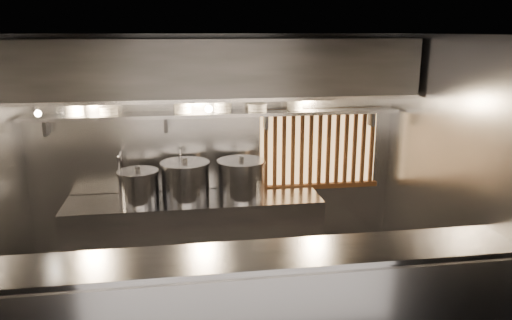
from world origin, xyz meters
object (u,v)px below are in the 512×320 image
object	(u,v)px
pendant_bulb	(209,109)
stock_pot_left	(138,187)
heat_lamp	(35,108)
stock_pot_right	(241,179)
stock_pot_mid	(186,181)

from	to	relation	value
pendant_bulb	stock_pot_left	distance (m)	1.21
heat_lamp	pendant_bulb	bearing A→B (deg)	11.00
pendant_bulb	stock_pot_right	world-z (taller)	pendant_bulb
stock_pot_left	stock_pot_mid	distance (m)	0.54
stock_pot_mid	stock_pot_left	bearing A→B (deg)	-174.64
pendant_bulb	stock_pot_mid	distance (m)	0.89
stock_pot_mid	pendant_bulb	bearing A→B (deg)	9.89
pendant_bulb	stock_pot_left	world-z (taller)	pendant_bulb
stock_pot_mid	heat_lamp	bearing A→B (deg)	-168.78
pendant_bulb	stock_pot_mid	bearing A→B (deg)	-170.11
heat_lamp	stock_pot_mid	world-z (taller)	heat_lamp
pendant_bulb	stock_pot_left	bearing A→B (deg)	-173.02
stock_pot_left	heat_lamp	bearing A→B (deg)	-165.58
pendant_bulb	stock_pot_mid	size ratio (longest dim) A/B	0.32
heat_lamp	stock_pot_right	world-z (taller)	heat_lamp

